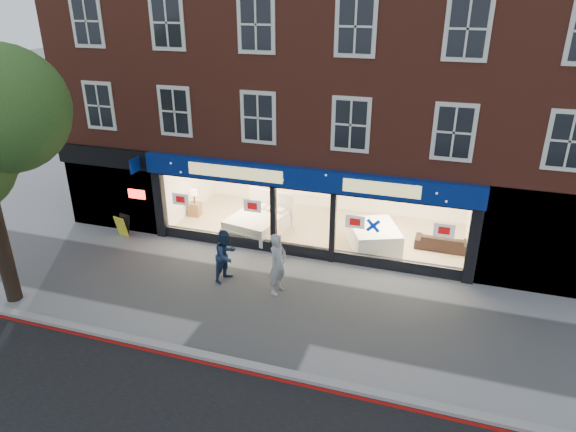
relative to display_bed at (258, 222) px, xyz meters
The scene contains 12 objects.
ground 4.85m from the display_bed, 63.82° to the right, with size 120.00×120.00×0.00m, color gray.
kerb_line 7.75m from the display_bed, 74.01° to the right, with size 60.00×0.10×0.01m, color #8C0A07.
kerb_stone 7.55m from the display_bed, 73.59° to the right, with size 60.00×0.25×0.12m, color gray.
showroom_floor 2.36m from the display_bed, 23.24° to the left, with size 11.00×4.50×0.10m, color tan.
building 7.05m from the display_bed, 50.87° to the left, with size 19.00×8.26×10.30m.
display_bed is the anchor object (origin of this frame).
bedside_table 3.02m from the display_bed, 169.08° to the left, with size 0.45×0.45×0.55m, color brown.
mattress_stack 4.40m from the display_bed, ahead, with size 2.24×2.46×0.79m.
sofa 6.76m from the display_bed, ahead, with size 1.86×0.73×0.54m, color black.
a_board 5.10m from the display_bed, 159.37° to the right, with size 0.54×0.35×0.83m, color yellow.
pedestrian_grey 4.29m from the display_bed, 60.86° to the right, with size 0.71×0.47×1.95m, color #9A9BA1.
pedestrian_blue 3.56m from the display_bed, 85.62° to the right, with size 0.84×0.66×1.73m, color #1A2C49.
Camera 1 is at (4.42, -12.18, 8.54)m, focal length 32.00 mm.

